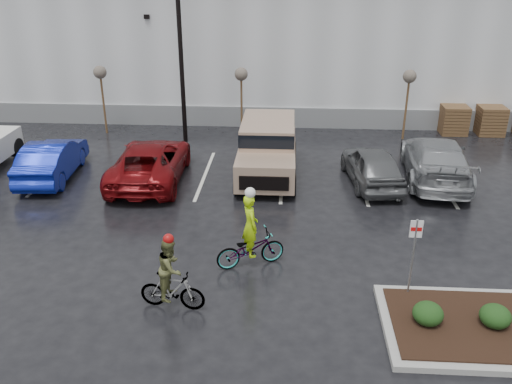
# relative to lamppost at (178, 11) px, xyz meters

# --- Properties ---
(ground) EXTENTS (120.00, 120.00, 0.00)m
(ground) POSITION_rel_lamppost_xyz_m (4.00, -12.00, -5.69)
(ground) COLOR black
(ground) RESTS_ON ground
(warehouse) EXTENTS (60.50, 15.50, 7.20)m
(warehouse) POSITION_rel_lamppost_xyz_m (4.00, 9.99, -2.04)
(warehouse) COLOR silver
(warehouse) RESTS_ON ground
(wooded_ridge) EXTENTS (80.00, 25.00, 6.00)m
(wooded_ridge) POSITION_rel_lamppost_xyz_m (4.00, 33.00, -2.69)
(wooded_ridge) COLOR #283E1A
(wooded_ridge) RESTS_ON ground
(lamppost) EXTENTS (0.50, 1.00, 9.22)m
(lamppost) POSITION_rel_lamppost_xyz_m (0.00, 0.00, 0.00)
(lamppost) COLOR black
(lamppost) RESTS_ON ground
(sapling_west) EXTENTS (0.60, 0.60, 3.20)m
(sapling_west) POSITION_rel_lamppost_xyz_m (-4.00, 1.00, -2.96)
(sapling_west) COLOR #4E3B1F
(sapling_west) RESTS_ON ground
(sapling_mid) EXTENTS (0.60, 0.60, 3.20)m
(sapling_mid) POSITION_rel_lamppost_xyz_m (2.50, 1.00, -2.96)
(sapling_mid) COLOR #4E3B1F
(sapling_mid) RESTS_ON ground
(sapling_east) EXTENTS (0.60, 0.60, 3.20)m
(sapling_east) POSITION_rel_lamppost_xyz_m (10.00, 1.00, -2.96)
(sapling_east) COLOR #4E3B1F
(sapling_east) RESTS_ON ground
(pallet_stack_a) EXTENTS (1.20, 1.20, 1.35)m
(pallet_stack_a) POSITION_rel_lamppost_xyz_m (12.50, 2.00, -5.01)
(pallet_stack_a) COLOR #4E3B1F
(pallet_stack_a) RESTS_ON ground
(pallet_stack_b) EXTENTS (1.20, 1.20, 1.35)m
(pallet_stack_b) POSITION_rel_lamppost_xyz_m (14.20, 2.00, -5.01)
(pallet_stack_b) COLOR #4E3B1F
(pallet_stack_b) RESTS_ON ground
(shrub_a) EXTENTS (0.70, 0.70, 0.52)m
(shrub_a) POSITION_rel_lamppost_xyz_m (8.00, -13.00, -5.27)
(shrub_a) COLOR black
(shrub_a) RESTS_ON curb_island
(shrub_b) EXTENTS (0.70, 0.70, 0.52)m
(shrub_b) POSITION_rel_lamppost_xyz_m (9.50, -13.00, -5.27)
(shrub_b) COLOR black
(shrub_b) RESTS_ON curb_island
(fire_lane_sign) EXTENTS (0.30, 0.05, 2.20)m
(fire_lane_sign) POSITION_rel_lamppost_xyz_m (7.80, -11.80, -4.28)
(fire_lane_sign) COLOR gray
(fire_lane_sign) RESTS_ON ground
(car_blue) EXTENTS (1.90, 4.56, 1.47)m
(car_blue) POSITION_rel_lamppost_xyz_m (-4.26, -4.58, -4.95)
(car_blue) COLOR #0D1C95
(car_blue) RESTS_ON ground
(car_red) EXTENTS (2.65, 5.44, 1.49)m
(car_red) POSITION_rel_lamppost_xyz_m (-0.45, -4.65, -4.94)
(car_red) COLOR maroon
(car_red) RESTS_ON ground
(suv_tan) EXTENTS (2.20, 5.10, 2.06)m
(suv_tan) POSITION_rel_lamppost_xyz_m (3.92, -3.94, -4.66)
(suv_tan) COLOR tan
(suv_tan) RESTS_ON ground
(car_grey) EXTENTS (2.17, 4.35, 1.42)m
(car_grey) POSITION_rel_lamppost_xyz_m (7.83, -4.43, -4.97)
(car_grey) COLOR #595C5E
(car_grey) RESTS_ON ground
(car_far_silver) EXTENTS (2.79, 5.73, 1.61)m
(car_far_silver) POSITION_rel_lamppost_xyz_m (10.28, -3.85, -4.88)
(car_far_silver) COLOR #9DA0A4
(car_far_silver) RESTS_ON ground
(cyclist_hivis) EXTENTS (2.04, 1.36, 2.34)m
(cyclist_hivis) POSITION_rel_lamppost_xyz_m (3.75, -10.50, -4.96)
(cyclist_hivis) COLOR #3F3F44
(cyclist_hivis) RESTS_ON ground
(cyclist_olive) EXTENTS (1.61, 0.79, 2.03)m
(cyclist_olive) POSITION_rel_lamppost_xyz_m (2.02, -12.58, -4.93)
(cyclist_olive) COLOR #3F3F44
(cyclist_olive) RESTS_ON ground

